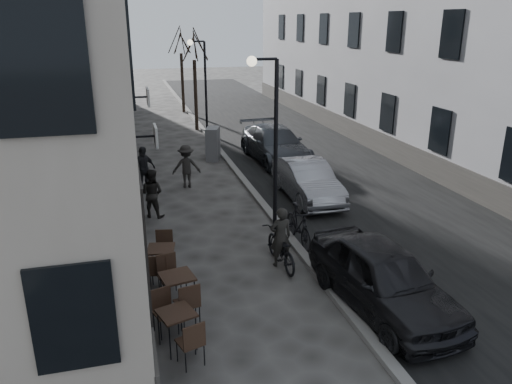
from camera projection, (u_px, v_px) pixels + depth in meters
name	position (u px, v px, depth m)	size (l,w,h in m)	color
ground	(366.00, 349.00, 9.58)	(120.00, 120.00, 0.00)	#32302E
road	(290.00, 145.00, 25.13)	(7.30, 60.00, 0.00)	black
kerb	(218.00, 149.00, 24.22)	(0.25, 60.00, 0.12)	slate
streetlamp_near	(270.00, 127.00, 13.98)	(0.90, 0.28, 5.09)	black
streetlamp_far	(202.00, 80.00, 24.94)	(0.90, 0.28, 5.09)	black
tree_near	(194.00, 46.00, 27.21)	(2.40, 2.40, 5.70)	black
tree_far	(181.00, 41.00, 32.68)	(2.40, 2.40, 5.70)	black
bistro_set_a	(177.00, 326.00, 9.49)	(0.89, 1.62, 0.93)	#301F15
bistro_set_b	(178.00, 289.00, 10.74)	(0.80, 1.72, 0.99)	#301F15
bistro_set_c	(162.00, 259.00, 12.13)	(0.75, 1.62, 0.93)	#301F15
utility_cabinet	(213.00, 144.00, 22.36)	(0.54, 0.97, 1.46)	slate
bicycle	(280.00, 248.00, 12.73)	(0.64, 1.84, 0.97)	black
cyclist_rider	(281.00, 237.00, 12.63)	(0.58, 0.38, 1.58)	black
pedestrian_near	(152.00, 193.00, 15.82)	(0.77, 0.60, 1.58)	black
pedestrian_mid	(186.00, 166.00, 18.62)	(1.05, 0.60, 1.63)	black
pedestrian_far	(143.00, 169.00, 18.09)	(1.00, 0.42, 1.71)	black
car_near	(383.00, 277.00, 10.75)	(1.74, 4.33, 1.48)	black
car_mid	(307.00, 180.00, 17.45)	(1.42, 4.09, 1.35)	gray
car_far	(275.00, 144.00, 22.21)	(2.11, 5.19, 1.51)	#393D43
moped	(299.00, 225.00, 13.93)	(0.53, 1.86, 1.12)	black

